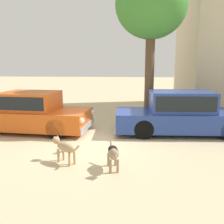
{
  "coord_description": "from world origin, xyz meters",
  "views": [
    {
      "loc": [
        1.22,
        -7.47,
        2.4
      ],
      "look_at": [
        0.54,
        0.2,
        0.9
      ],
      "focal_mm": 39.22,
      "sensor_mm": 36.0,
      "label": 1
    }
  ],
  "objects_px": {
    "parked_sedan_second": "(181,113)",
    "stray_cat": "(64,148)",
    "stray_dog_spotted": "(113,153)",
    "parked_sedan_nearest": "(32,112)",
    "acacia_tree_left": "(151,6)",
    "stray_dog_tan": "(64,147)"
  },
  "relations": [
    {
      "from": "parked_sedan_second",
      "to": "stray_cat",
      "type": "xyz_separation_m",
      "value": [
        -3.62,
        -2.17,
        -0.66
      ]
    },
    {
      "from": "parked_sedan_second",
      "to": "stray_dog_spotted",
      "type": "distance_m",
      "value": 3.92
    },
    {
      "from": "parked_sedan_nearest",
      "to": "acacia_tree_left",
      "type": "distance_m",
      "value": 5.82
    },
    {
      "from": "stray_dog_tan",
      "to": "stray_dog_spotted",
      "type": "bearing_deg",
      "value": -160.48
    },
    {
      "from": "stray_cat",
      "to": "acacia_tree_left",
      "type": "relative_size",
      "value": 0.1
    },
    {
      "from": "parked_sedan_nearest",
      "to": "parked_sedan_second",
      "type": "relative_size",
      "value": 0.91
    },
    {
      "from": "parked_sedan_second",
      "to": "acacia_tree_left",
      "type": "relative_size",
      "value": 0.83
    },
    {
      "from": "stray_cat",
      "to": "stray_dog_spotted",
      "type": "bearing_deg",
      "value": 73.34
    },
    {
      "from": "parked_sedan_nearest",
      "to": "parked_sedan_second",
      "type": "distance_m",
      "value": 5.37
    },
    {
      "from": "parked_sedan_second",
      "to": "stray_dog_tan",
      "type": "bearing_deg",
      "value": -141.39
    },
    {
      "from": "stray_dog_spotted",
      "to": "acacia_tree_left",
      "type": "height_order",
      "value": "acacia_tree_left"
    },
    {
      "from": "stray_dog_spotted",
      "to": "stray_dog_tan",
      "type": "bearing_deg",
      "value": -116.59
    },
    {
      "from": "parked_sedan_second",
      "to": "stray_cat",
      "type": "height_order",
      "value": "parked_sedan_second"
    },
    {
      "from": "stray_dog_spotted",
      "to": "acacia_tree_left",
      "type": "distance_m",
      "value": 5.97
    },
    {
      "from": "stray_dog_spotted",
      "to": "acacia_tree_left",
      "type": "bearing_deg",
      "value": 154.53
    },
    {
      "from": "stray_dog_spotted",
      "to": "stray_cat",
      "type": "bearing_deg",
      "value": -138.47
    },
    {
      "from": "parked_sedan_nearest",
      "to": "stray_dog_spotted",
      "type": "bearing_deg",
      "value": -40.05
    },
    {
      "from": "stray_dog_tan",
      "to": "stray_cat",
      "type": "height_order",
      "value": "stray_dog_tan"
    },
    {
      "from": "acacia_tree_left",
      "to": "stray_dog_tan",
      "type": "bearing_deg",
      "value": -120.14
    },
    {
      "from": "stray_dog_spotted",
      "to": "parked_sedan_nearest",
      "type": "bearing_deg",
      "value": -145.76
    },
    {
      "from": "parked_sedan_nearest",
      "to": "stray_dog_tan",
      "type": "relative_size",
      "value": 4.94
    },
    {
      "from": "parked_sedan_nearest",
      "to": "acacia_tree_left",
      "type": "relative_size",
      "value": 0.75
    }
  ]
}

